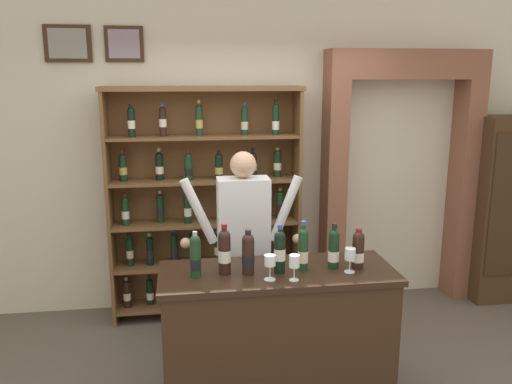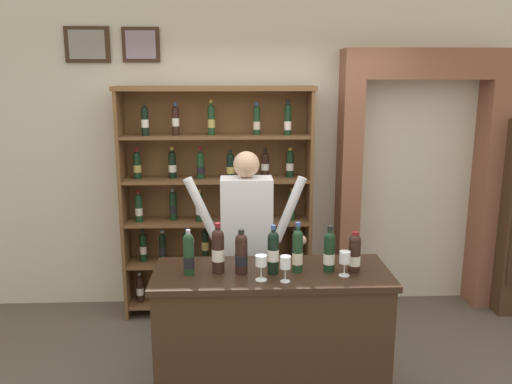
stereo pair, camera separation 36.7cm
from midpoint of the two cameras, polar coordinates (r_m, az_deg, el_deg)
name	(u,v)px [view 1 (the left image)]	position (r m, az deg, el deg)	size (l,w,h in m)	color
back_wall	(242,140)	(5.00, -3.70, 5.64)	(12.00, 0.19, 3.19)	beige
wine_shelf	(205,200)	(4.77, -7.78, -0.94)	(1.74, 0.35, 2.11)	brown
archway_doorway	(397,163)	(5.25, 13.18, 3.14)	(1.51, 0.45, 2.43)	brown
tasting_counter	(277,337)	(3.64, -0.69, -15.63)	(1.54, 0.60, 0.95)	#382316
shopkeeper	(243,235)	(4.00, -4.02, -4.71)	(0.94, 0.22, 1.65)	#2D3347
tasting_bottle_prosecco	(195,256)	(3.34, -9.80, -6.99)	(0.07, 0.07, 0.30)	#19381E
tasting_bottle_chianti	(225,251)	(3.36, -6.61, -6.46)	(0.08, 0.08, 0.33)	black
tasting_bottle_rosso	(248,253)	(3.35, -4.03, -6.76)	(0.08, 0.08, 0.29)	black
tasting_bottle_vin_santo	(280,251)	(3.36, -0.54, -6.47)	(0.07, 0.07, 0.32)	black
tasting_bottle_riserva	(303,249)	(3.40, 2.09, -6.27)	(0.07, 0.07, 0.33)	#19381E
tasting_bottle_grappa	(334,248)	(3.45, 5.47, -6.21)	(0.07, 0.07, 0.31)	black
tasting_bottle_bianco	(358,249)	(3.48, 8.13, -6.26)	(0.08, 0.08, 0.27)	black
wine_glass_right	(294,263)	(3.24, 0.95, -7.77)	(0.07, 0.07, 0.17)	silver
wine_glass_center	(270,262)	(3.25, -1.73, -7.68)	(0.07, 0.07, 0.16)	silver
wine_glass_left	(350,256)	(3.40, 7.19, -6.96)	(0.07, 0.07, 0.16)	silver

